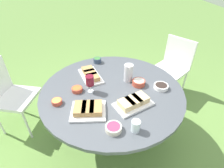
{
  "coord_description": "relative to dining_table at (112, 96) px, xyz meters",
  "views": [
    {
      "loc": [
        1.39,
        -0.19,
        1.8
      ],
      "look_at": [
        0.0,
        0.0,
        0.79
      ],
      "focal_mm": 28.0,
      "sensor_mm": 36.0,
      "label": 1
    }
  ],
  "objects": [
    {
      "name": "handbag",
      "position": [
        -1.18,
        0.56,
        -0.5
      ],
      "size": [
        0.3,
        0.14,
        0.37
      ],
      "color": "brown",
      "rests_on": "ground_plane"
    },
    {
      "name": "ground_plane",
      "position": [
        0.0,
        0.0,
        -0.63
      ],
      "size": [
        40.0,
        40.0,
        0.0
      ],
      "primitive_type": "plane",
      "color": "#668E42"
    },
    {
      "name": "platter_sandwich_side",
      "position": [
        0.3,
        -0.25,
        0.13
      ],
      "size": [
        0.28,
        0.32,
        0.07
      ],
      "color": "white",
      "rests_on": "dining_table"
    },
    {
      "name": "dining_table",
      "position": [
        0.0,
        0.0,
        0.0
      ],
      "size": [
        1.44,
        1.44,
        0.73
      ],
      "color": "#4C4C51",
      "rests_on": "ground_plane"
    },
    {
      "name": "bowl_olives",
      "position": [
        0.06,
        0.49,
        0.12
      ],
      "size": [
        0.14,
        0.14,
        0.04
      ],
      "color": "white",
      "rests_on": "dining_table"
    },
    {
      "name": "bowl_dip_cream",
      "position": [
        -0.03,
        0.28,
        0.13
      ],
      "size": [
        0.13,
        0.13,
        0.06
      ],
      "color": "#B74733",
      "rests_on": "dining_table"
    },
    {
      "name": "bowl_fries",
      "position": [
        0.15,
        -0.53,
        0.12
      ],
      "size": [
        0.09,
        0.09,
        0.04
      ],
      "color": "#B74733",
      "rests_on": "dining_table"
    },
    {
      "name": "platter_bread_main",
      "position": [
        -0.25,
        -0.21,
        0.13
      ],
      "size": [
        0.41,
        0.28,
        0.07
      ],
      "color": "white",
      "rests_on": "dining_table"
    },
    {
      "name": "chair_near_right",
      "position": [
        -0.36,
        -1.19,
        -0.11
      ],
      "size": [
        0.54,
        0.53,
        0.89
      ],
      "color": "white",
      "rests_on": "ground_plane"
    },
    {
      "name": "chair_near_left",
      "position": [
        -0.75,
        1.03,
        -0.11
      ],
      "size": [
        0.6,
        0.6,
        0.89
      ],
      "color": "white",
      "rests_on": "ground_plane"
    },
    {
      "name": "water_pitcher",
      "position": [
        -0.12,
        0.19,
        0.19
      ],
      "size": [
        0.1,
        0.1,
        0.19
      ],
      "color": "silver",
      "rests_on": "dining_table"
    },
    {
      "name": "bowl_salad",
      "position": [
        -0.57,
        -0.11,
        0.13
      ],
      "size": [
        0.1,
        0.1,
        0.06
      ],
      "color": "#334256",
      "rests_on": "dining_table"
    },
    {
      "name": "bowl_roasted_veg",
      "position": [
        -0.01,
        -0.35,
        0.12
      ],
      "size": [
        0.11,
        0.11,
        0.04
      ],
      "color": "#B74733",
      "rests_on": "dining_table"
    },
    {
      "name": "wine_glass",
      "position": [
        0.01,
        -0.22,
        0.22
      ],
      "size": [
        0.08,
        0.08,
        0.18
      ],
      "color": "silver",
      "rests_on": "dining_table"
    },
    {
      "name": "bowl_dip_red",
      "position": [
        0.52,
        -0.06,
        0.12
      ],
      "size": [
        0.13,
        0.13,
        0.05
      ],
      "color": "beige",
      "rests_on": "dining_table"
    },
    {
      "name": "platter_charcuterie",
      "position": [
        0.27,
        0.16,
        0.13
      ],
      "size": [
        0.32,
        0.39,
        0.08
      ],
      "color": "white",
      "rests_on": "dining_table"
    },
    {
      "name": "cup_water_near",
      "position": [
        0.55,
        0.11,
        0.15
      ],
      "size": [
        0.07,
        0.07,
        0.1
      ],
      "color": "silver",
      "rests_on": "dining_table"
    }
  ]
}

